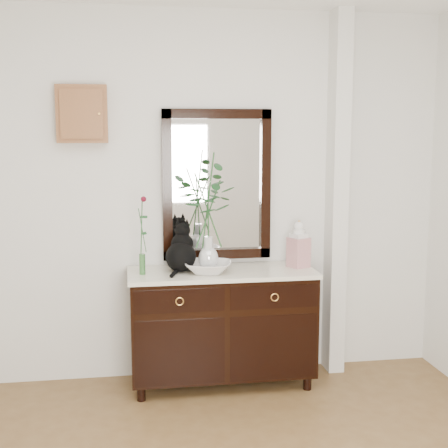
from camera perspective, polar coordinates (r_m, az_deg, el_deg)
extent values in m
cube|color=silver|center=(4.59, -1.92, 2.47)|extent=(3.60, 0.04, 2.70)
cube|color=silver|center=(4.74, 10.29, 2.53)|extent=(0.12, 0.20, 2.70)
cube|color=black|center=(4.55, -0.20, -9.07)|extent=(1.30, 0.50, 0.82)
cube|color=white|center=(4.45, -0.20, -4.46)|extent=(1.33, 0.52, 0.03)
cube|color=black|center=(4.58, -0.66, 3.59)|extent=(0.80, 0.06, 1.10)
cube|color=white|center=(4.60, -0.69, 3.60)|extent=(0.66, 0.01, 0.96)
cube|color=brown|center=(4.50, -12.86, 9.79)|extent=(0.35, 0.10, 0.40)
imported|color=silver|center=(4.37, -1.44, -3.98)|extent=(0.40, 0.40, 0.08)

